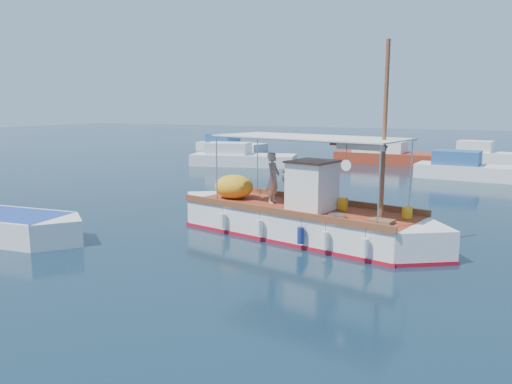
% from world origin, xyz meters
% --- Properties ---
extents(ground, '(160.00, 160.00, 0.00)m').
position_xyz_m(ground, '(0.00, 0.00, 0.00)').
color(ground, black).
rests_on(ground, ground).
extents(fishing_caique, '(9.86, 4.29, 6.16)m').
position_xyz_m(fishing_caique, '(0.55, 0.78, 0.54)').
color(fishing_caique, white).
rests_on(fishing_caique, ground).
extents(bg_boat_nw, '(7.60, 4.00, 1.80)m').
position_xyz_m(bg_boat_nw, '(-9.82, 17.07, 0.49)').
color(bg_boat_nw, silver).
rests_on(bg_boat_nw, ground).
extents(bg_boat_n, '(9.04, 3.35, 1.80)m').
position_xyz_m(bg_boat_n, '(-0.26, 22.96, 0.49)').
color(bg_boat_n, maroon).
rests_on(bg_boat_n, ground).
extents(bg_boat_ne, '(6.43, 2.74, 1.80)m').
position_xyz_m(bg_boat_ne, '(5.09, 16.87, 0.49)').
color(bg_boat_ne, silver).
rests_on(bg_boat_ne, ground).
extents(bg_boat_far_w, '(6.95, 3.36, 1.80)m').
position_xyz_m(bg_boat_far_w, '(-15.84, 26.63, 0.49)').
color(bg_boat_far_w, silver).
rests_on(bg_boat_far_w, ground).
extents(bg_boat_far_n, '(6.14, 2.80, 1.80)m').
position_xyz_m(bg_boat_far_n, '(5.73, 26.17, 0.49)').
color(bg_boat_far_n, silver).
rests_on(bg_boat_far_n, ground).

